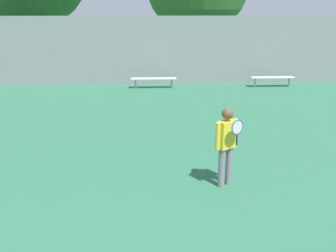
% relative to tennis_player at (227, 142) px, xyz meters
% --- Properties ---
extents(tennis_player, '(0.54, 0.52, 1.65)m').
position_rel_tennis_player_xyz_m(tennis_player, '(0.00, 0.00, 0.00)').
color(tennis_player, slate).
rests_on(tennis_player, ground_plane).
extents(bench_adjacent_court, '(2.03, 0.40, 0.47)m').
position_rel_tennis_player_xyz_m(bench_adjacent_court, '(4.30, 10.50, -0.52)').
color(bench_adjacent_court, silver).
rests_on(bench_adjacent_court, ground_plane).
extents(bench_by_gate, '(2.08, 0.40, 0.47)m').
position_rel_tennis_player_xyz_m(bench_by_gate, '(-1.25, 10.50, -0.52)').
color(bench_by_gate, silver).
rests_on(bench_by_gate, ground_plane).
extents(back_fence, '(34.96, 0.06, 3.21)m').
position_rel_tennis_player_xyz_m(back_fence, '(-2.23, 11.57, 0.66)').
color(back_fence, gray).
rests_on(back_fence, ground_plane).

